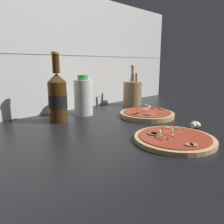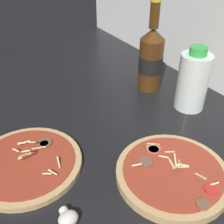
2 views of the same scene
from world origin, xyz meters
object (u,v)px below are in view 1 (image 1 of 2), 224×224
utensil_crock (132,93)px  pizza_near (174,139)px  pizza_far (147,114)px  oil_bottle (83,97)px  mushroom_left (195,125)px  beer_bottle (58,97)px

utensil_crock → pizza_near: bearing=-127.3°
pizza_near → pizza_far: (20.00, 25.19, 0.31)cm
oil_bottle → mushroom_left: (15.97, -46.49, -7.16)cm
pizza_near → oil_bottle: bearing=87.7°
pizza_far → utensil_crock: utensil_crock is taller
beer_bottle → utensil_crock: (49.36, 2.35, -3.20)cm
oil_bottle → mushroom_left: bearing=-71.0°
pizza_near → utensil_crock: bearing=52.7°
pizza_far → beer_bottle: bearing=148.7°
pizza_near → oil_bottle: oil_bottle is taller
pizza_far → oil_bottle: 30.16cm
pizza_near → mushroom_left: 18.03cm
pizza_near → pizza_far: 32.17cm
pizza_far → beer_bottle: size_ratio=0.87×
beer_bottle → utensil_crock: 49.51cm
pizza_near → utensil_crock: size_ratio=1.08×
beer_bottle → mushroom_left: size_ratio=7.06×
pizza_near → mushroom_left: pizza_near is taller
pizza_far → mushroom_left: 23.55cm
pizza_near → pizza_far: bearing=51.6°
mushroom_left → utensil_crock: (18.32, 45.93, 5.71)cm
pizza_far → mushroom_left: (-2.06, -23.46, 0.20)cm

